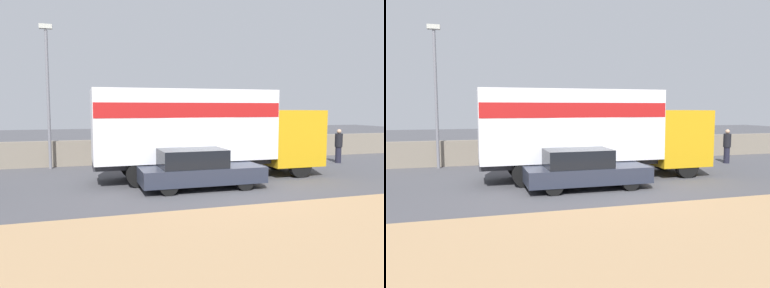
# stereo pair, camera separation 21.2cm
# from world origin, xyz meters

# --- Properties ---
(ground_plane) EXTENTS (80.00, 80.00, 0.00)m
(ground_plane) POSITION_xyz_m (0.00, 0.00, 0.00)
(ground_plane) COLOR #47474C
(dirt_shoulder_foreground) EXTENTS (60.00, 5.31, 0.04)m
(dirt_shoulder_foreground) POSITION_xyz_m (0.00, -5.21, 0.02)
(dirt_shoulder_foreground) COLOR tan
(dirt_shoulder_foreground) RESTS_ON ground_plane
(stone_wall_backdrop) EXTENTS (60.00, 0.35, 1.25)m
(stone_wall_backdrop) POSITION_xyz_m (0.00, 6.82, 0.62)
(stone_wall_backdrop) COLOR gray
(stone_wall_backdrop) RESTS_ON ground_plane
(street_lamp) EXTENTS (0.56, 0.28, 6.60)m
(street_lamp) POSITION_xyz_m (-5.63, 6.20, 3.84)
(street_lamp) COLOR slate
(street_lamp) RESTS_ON ground_plane
(box_truck) EXTENTS (9.30, 2.38, 3.54)m
(box_truck) POSITION_xyz_m (0.49, 1.95, 2.07)
(box_truck) COLOR gold
(box_truck) RESTS_ON ground_plane
(car_hatchback) EXTENTS (4.36, 1.76, 1.42)m
(car_hatchback) POSITION_xyz_m (-0.34, 0.13, 0.70)
(car_hatchback) COLOR #282D3D
(car_hatchback) RESTS_ON ground_plane
(pedestrian) EXTENTS (0.38, 0.38, 1.75)m
(pedestrian) POSITION_xyz_m (8.51, 3.94, 0.91)
(pedestrian) COLOR #1E1E2D
(pedestrian) RESTS_ON ground_plane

